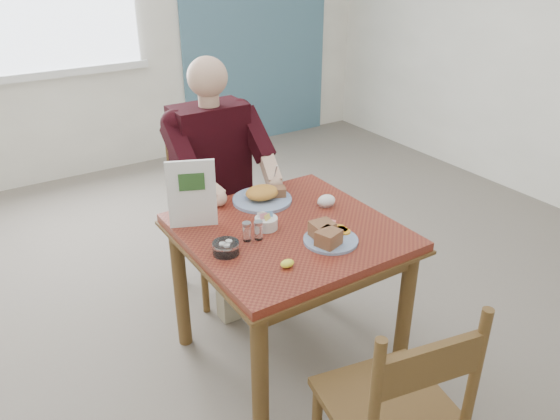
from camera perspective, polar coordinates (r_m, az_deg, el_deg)
floor at (r=2.89m, az=0.80°, el=-15.06°), size 6.00×6.00×0.00m
wall_back at (r=4.97m, az=-19.71°, el=19.21°), size 5.50×0.00×5.50m
lemon_wedge at (r=2.16m, az=0.77°, el=-5.61°), size 0.07×0.05×0.03m
napkin at (r=2.65m, az=4.87°, el=0.97°), size 0.10×0.09×0.06m
metal_dish at (r=2.67m, az=4.77°, el=0.68°), size 0.10×0.10×0.01m
table at (r=2.51m, az=0.89°, el=-4.11°), size 0.92×0.92×0.75m
chair_far at (r=3.20m, az=-7.04°, el=-0.39°), size 0.42×0.42×0.95m
chair_near at (r=2.01m, az=11.96°, el=-19.94°), size 0.49×0.49×0.95m
diner at (r=2.99m, az=-6.63°, el=4.64°), size 0.53×0.56×1.39m
near_plate at (r=2.34m, az=5.05°, el=-2.69°), size 0.27×0.27×0.08m
far_plate at (r=2.69m, az=-1.76°, el=1.51°), size 0.39×0.39×0.08m
caddy at (r=2.44m, az=-1.46°, el=-1.35°), size 0.12×0.12×0.08m
shakers at (r=2.34m, az=-2.88°, el=-2.18°), size 0.10×0.07×0.09m
creamer at (r=2.26m, az=-5.68°, el=-3.95°), size 0.13×0.13×0.05m
menu at (r=2.43m, az=-9.20°, el=1.70°), size 0.20×0.10×0.32m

